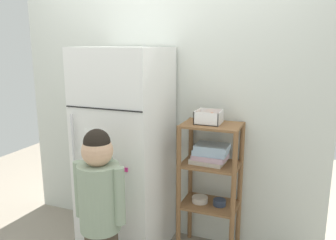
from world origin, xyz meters
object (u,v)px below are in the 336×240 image
Objects in this scene: refrigerator at (126,152)px; fruit_bin at (209,118)px; pantry_shelf_unit at (210,171)px; child_standing at (100,197)px.

refrigerator is 8.74× the size of fruit_bin.
refrigerator reaches higher than fruit_bin.
refrigerator is 0.67m from pantry_shelf_unit.
fruit_bin reaches higher than pantry_shelf_unit.
refrigerator is at bearing 100.22° from child_standing.
refrigerator is 0.70m from fruit_bin.
child_standing is at bearing -128.79° from pantry_shelf_unit.
refrigerator reaches higher than pantry_shelf_unit.
fruit_bin is at bearing 13.34° from refrigerator.
fruit_bin is at bearing 158.99° from pantry_shelf_unit.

